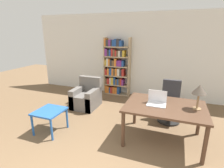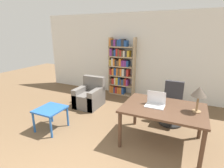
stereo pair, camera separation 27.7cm
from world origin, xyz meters
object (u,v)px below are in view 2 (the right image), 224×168
Objects in this scene: desk at (163,111)px; armchair at (90,97)px; table_lamp at (199,92)px; office_chair at (172,105)px; bookshelf at (120,68)px; laptop at (155,103)px; side_table_blue at (50,112)px.

desk is 2.45m from armchair.
table_lamp is 1.20m from office_chair.
office_chair is at bearing -0.86° from armchair.
bookshelf reaches higher than armchair.
desk is 1.78× the size of armchair.
laptop reaches higher than armchair.
office_chair is 2.78m from side_table_blue.
table_lamp is at bearing 2.85° from laptop.
table_lamp is 3.26m from bookshelf.
side_table_blue is (-2.15, -0.53, -0.39)m from laptop.
armchair is 0.43× the size of bookshelf.
bookshelf is (0.50, 2.80, 0.51)m from side_table_blue.
laptop is (-0.16, 0.00, 0.15)m from desk.
laptop is at bearing -104.11° from office_chair.
bookshelf is (-1.65, 2.27, 0.12)m from laptop.
bookshelf is (0.42, 1.32, 0.65)m from armchair.
desk is at bearing -51.49° from bookshelf.
laptop is 2.25m from side_table_blue.
desk is at bearing -94.43° from office_chair.
side_table_blue is (-2.86, -0.56, -0.69)m from table_lamp.
armchair is at bearing 156.85° from desk.
desk is 0.22m from laptop.
bookshelf is (-1.88, 1.36, 0.48)m from office_chair.
bookshelf is (-1.81, 2.27, 0.27)m from desk.
bookshelf is at bearing 79.89° from side_table_blue.
laptop is at bearing -24.61° from armchair.
office_chair is (-0.48, 0.88, -0.66)m from table_lamp.
table_lamp reaches higher than laptop.
table_lamp reaches higher than office_chair.
desk is 0.95m from office_chair.
table_lamp reaches higher than side_table_blue.
desk is 2.38m from side_table_blue.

